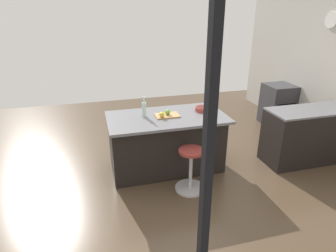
{
  "coord_description": "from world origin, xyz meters",
  "views": [
    {
      "loc": [
        1.44,
        4.17,
        2.49
      ],
      "look_at": [
        0.37,
        0.25,
        0.79
      ],
      "focal_mm": 30.95,
      "sensor_mm": 36.0,
      "label": 1
    }
  ],
  "objects_px": {
    "apple_yellow": "(162,115)",
    "water_bottle": "(144,109)",
    "kitchen_island": "(166,142)",
    "cutting_board": "(167,115)",
    "apple_green": "(168,112)",
    "stool_by_window": "(191,171)",
    "oven_range": "(278,105)",
    "fruit_bowl": "(202,109)"
  },
  "relations": [
    {
      "from": "stool_by_window",
      "to": "water_bottle",
      "type": "xyz_separation_m",
      "value": [
        0.52,
        -0.7,
        0.75
      ]
    },
    {
      "from": "cutting_board",
      "to": "fruit_bowl",
      "type": "relative_size",
      "value": 1.6
    },
    {
      "from": "apple_yellow",
      "to": "stool_by_window",
      "type": "bearing_deg",
      "value": 116.86
    },
    {
      "from": "apple_green",
      "to": "fruit_bowl",
      "type": "xyz_separation_m",
      "value": [
        -0.59,
        -0.06,
        -0.02
      ]
    },
    {
      "from": "stool_by_window",
      "to": "apple_yellow",
      "type": "height_order",
      "value": "apple_yellow"
    },
    {
      "from": "stool_by_window",
      "to": "apple_green",
      "type": "relative_size",
      "value": 8.19
    },
    {
      "from": "stool_by_window",
      "to": "fruit_bowl",
      "type": "distance_m",
      "value": 1.05
    },
    {
      "from": "water_bottle",
      "to": "kitchen_island",
      "type": "bearing_deg",
      "value": 174.23
    },
    {
      "from": "cutting_board",
      "to": "water_bottle",
      "type": "height_order",
      "value": "water_bottle"
    },
    {
      "from": "oven_range",
      "to": "kitchen_island",
      "type": "bearing_deg",
      "value": 23.34
    },
    {
      "from": "apple_green",
      "to": "fruit_bowl",
      "type": "height_order",
      "value": "apple_green"
    },
    {
      "from": "kitchen_island",
      "to": "cutting_board",
      "type": "relative_size",
      "value": 5.01
    },
    {
      "from": "stool_by_window",
      "to": "apple_yellow",
      "type": "bearing_deg",
      "value": -63.14
    },
    {
      "from": "cutting_board",
      "to": "fruit_bowl",
      "type": "distance_m",
      "value": 0.6
    },
    {
      "from": "oven_range",
      "to": "cutting_board",
      "type": "distance_m",
      "value": 3.22
    },
    {
      "from": "apple_yellow",
      "to": "water_bottle",
      "type": "relative_size",
      "value": 0.26
    },
    {
      "from": "apple_green",
      "to": "apple_yellow",
      "type": "distance_m",
      "value": 0.14
    },
    {
      "from": "kitchen_island",
      "to": "cutting_board",
      "type": "xyz_separation_m",
      "value": [
        -0.0,
        0.04,
        0.47
      ]
    },
    {
      "from": "cutting_board",
      "to": "kitchen_island",
      "type": "bearing_deg",
      "value": -84.59
    },
    {
      "from": "apple_green",
      "to": "water_bottle",
      "type": "height_order",
      "value": "water_bottle"
    },
    {
      "from": "stool_by_window",
      "to": "apple_yellow",
      "type": "relative_size",
      "value": 8.01
    },
    {
      "from": "oven_range",
      "to": "stool_by_window",
      "type": "relative_size",
      "value": 1.4
    },
    {
      "from": "kitchen_island",
      "to": "fruit_bowl",
      "type": "height_order",
      "value": "fruit_bowl"
    },
    {
      "from": "oven_range",
      "to": "apple_green",
      "type": "distance_m",
      "value": 3.21
    },
    {
      "from": "oven_range",
      "to": "water_bottle",
      "type": "relative_size",
      "value": 2.88
    },
    {
      "from": "apple_green",
      "to": "fruit_bowl",
      "type": "bearing_deg",
      "value": -173.81
    },
    {
      "from": "stool_by_window",
      "to": "cutting_board",
      "type": "distance_m",
      "value": 0.91
    },
    {
      "from": "apple_yellow",
      "to": "kitchen_island",
      "type": "bearing_deg",
      "value": -131.91
    },
    {
      "from": "cutting_board",
      "to": "apple_yellow",
      "type": "xyz_separation_m",
      "value": [
        0.1,
        0.07,
        0.05
      ]
    },
    {
      "from": "stool_by_window",
      "to": "apple_green",
      "type": "height_order",
      "value": "apple_green"
    },
    {
      "from": "kitchen_island",
      "to": "stool_by_window",
      "type": "xyz_separation_m",
      "value": [
        -0.18,
        0.66,
        -0.17
      ]
    },
    {
      "from": "water_bottle",
      "to": "oven_range",
      "type": "bearing_deg",
      "value": -159.38
    },
    {
      "from": "cutting_board",
      "to": "apple_yellow",
      "type": "relative_size",
      "value": 4.49
    },
    {
      "from": "apple_green",
      "to": "fruit_bowl",
      "type": "relative_size",
      "value": 0.35
    },
    {
      "from": "kitchen_island",
      "to": "apple_yellow",
      "type": "height_order",
      "value": "apple_yellow"
    },
    {
      "from": "oven_range",
      "to": "fruit_bowl",
      "type": "xyz_separation_m",
      "value": [
        2.31,
        1.22,
        0.52
      ]
    },
    {
      "from": "stool_by_window",
      "to": "cutting_board",
      "type": "xyz_separation_m",
      "value": [
        0.18,
        -0.62,
        0.64
      ]
    },
    {
      "from": "oven_range",
      "to": "apple_yellow",
      "type": "relative_size",
      "value": 11.22
    },
    {
      "from": "kitchen_island",
      "to": "cutting_board",
      "type": "bearing_deg",
      "value": 95.41
    },
    {
      "from": "apple_green",
      "to": "apple_yellow",
      "type": "relative_size",
      "value": 0.98
    },
    {
      "from": "kitchen_island",
      "to": "stool_by_window",
      "type": "relative_size",
      "value": 2.81
    },
    {
      "from": "stool_by_window",
      "to": "apple_green",
      "type": "xyz_separation_m",
      "value": [
        0.17,
        -0.63,
        0.69
      ]
    }
  ]
}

